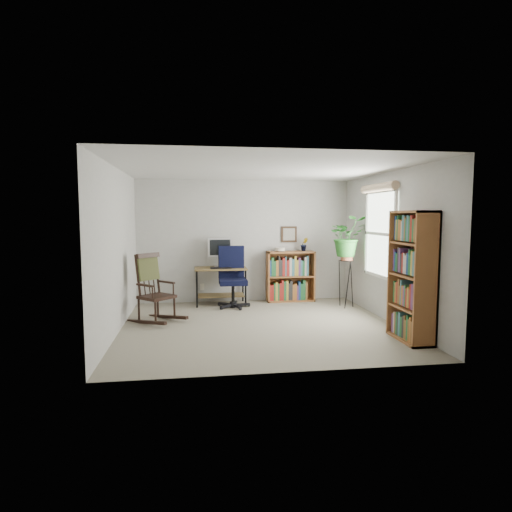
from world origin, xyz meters
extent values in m
cube|color=gray|center=(0.00, 0.00, 0.00)|extent=(4.20, 4.00, 0.00)
cube|color=silver|center=(0.00, 0.00, 2.40)|extent=(4.20, 4.00, 0.00)
cube|color=#B4B3AF|center=(0.00, 2.00, 1.20)|extent=(4.20, 0.00, 2.40)
cube|color=#B4B3AF|center=(0.00, -2.00, 1.20)|extent=(4.20, 0.00, 2.40)
cube|color=#B4B3AF|center=(-2.10, 0.00, 1.20)|extent=(0.00, 4.00, 2.40)
cube|color=#B4B3AF|center=(2.10, 0.00, 1.20)|extent=(0.00, 4.00, 2.40)
cube|color=black|center=(-0.50, 1.58, 0.72)|extent=(0.40, 0.15, 0.02)
imported|color=#276F26|center=(1.80, 1.11, 1.68)|extent=(1.69, 1.88, 1.46)
imported|color=#276F26|center=(1.18, 1.83, 1.05)|extent=(0.13, 0.24, 0.11)
camera|label=1|loc=(-0.99, -6.42, 1.70)|focal=30.00mm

